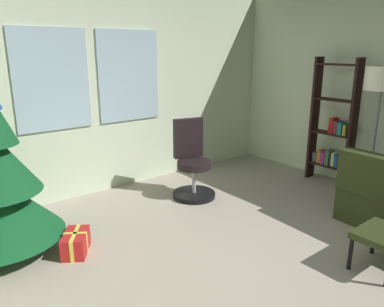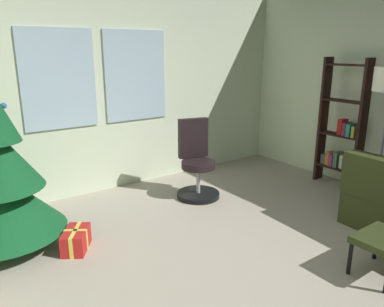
{
  "view_description": "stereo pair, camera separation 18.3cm",
  "coord_description": "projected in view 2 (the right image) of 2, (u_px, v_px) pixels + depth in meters",
  "views": [
    {
      "loc": [
        -2.41,
        -1.57,
        1.89
      ],
      "look_at": [
        -0.22,
        1.17,
        0.9
      ],
      "focal_mm": 34.82,
      "sensor_mm": 36.0,
      "label": 1
    },
    {
      "loc": [
        -2.27,
        -1.68,
        1.89
      ],
      "look_at": [
        -0.22,
        1.17,
        0.9
      ],
      "focal_mm": 34.82,
      "sensor_mm": 36.0,
      "label": 2
    }
  ],
  "objects": [
    {
      "name": "ground_plane",
      "position": [
        294.0,
        289.0,
        3.11
      ],
      "size": [
        5.18,
        5.94,
        0.1
      ],
      "primitive_type": "cube",
      "color": "#AFA392"
    },
    {
      "name": "wall_back_with_windows",
      "position": [
        125.0,
        86.0,
        5.06
      ],
      "size": [
        5.18,
        0.12,
        2.79
      ],
      "color": "silver",
      "rests_on": "ground_plane"
    },
    {
      "name": "footstool",
      "position": [
        384.0,
        242.0,
        3.15
      ],
      "size": [
        0.48,
        0.39,
        0.36
      ],
      "color": "#2C3317",
      "rests_on": "ground_plane"
    },
    {
      "name": "gift_box_red",
      "position": [
        76.0,
        240.0,
        3.61
      ],
      "size": [
        0.37,
        0.41,
        0.21
      ],
      "color": "red",
      "rests_on": "ground_plane"
    },
    {
      "name": "office_chair",
      "position": [
        197.0,
        167.0,
        4.87
      ],
      "size": [
        0.56,
        0.56,
        1.02
      ],
      "color": "black",
      "rests_on": "ground_plane"
    },
    {
      "name": "bookshelf",
      "position": [
        342.0,
        131.0,
        5.16
      ],
      "size": [
        0.18,
        0.64,
        1.78
      ],
      "color": "black",
      "rests_on": "ground_plane"
    }
  ]
}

